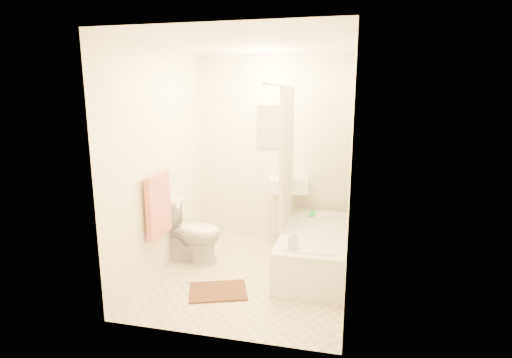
% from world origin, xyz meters
% --- Properties ---
extents(floor, '(2.40, 2.40, 0.00)m').
position_xyz_m(floor, '(0.00, 0.00, 0.00)').
color(floor, beige).
rests_on(floor, ground).
extents(ceiling, '(2.40, 2.40, 0.00)m').
position_xyz_m(ceiling, '(0.00, 0.00, 2.40)').
color(ceiling, white).
rests_on(ceiling, ground).
extents(wall_back, '(2.00, 0.02, 2.40)m').
position_xyz_m(wall_back, '(0.00, 1.20, 1.20)').
color(wall_back, beige).
rests_on(wall_back, ground).
extents(wall_left, '(0.02, 2.40, 2.40)m').
position_xyz_m(wall_left, '(-1.00, 0.00, 1.20)').
color(wall_left, beige).
rests_on(wall_left, ground).
extents(wall_right, '(0.02, 2.40, 2.40)m').
position_xyz_m(wall_right, '(1.00, 0.00, 1.20)').
color(wall_right, beige).
rests_on(wall_right, ground).
extents(mirror, '(0.40, 0.03, 0.55)m').
position_xyz_m(mirror, '(0.00, 1.18, 1.50)').
color(mirror, white).
rests_on(mirror, wall_back).
extents(curtain_rod, '(0.03, 1.70, 0.03)m').
position_xyz_m(curtain_rod, '(0.30, 0.10, 2.00)').
color(curtain_rod, silver).
rests_on(curtain_rod, wall_back).
extents(shower_curtain, '(0.04, 0.80, 1.55)m').
position_xyz_m(shower_curtain, '(0.30, 0.50, 1.22)').
color(shower_curtain, silver).
rests_on(shower_curtain, curtain_rod).
extents(towel_bar, '(0.02, 0.60, 0.02)m').
position_xyz_m(towel_bar, '(-0.96, -0.25, 1.10)').
color(towel_bar, silver).
rests_on(towel_bar, wall_left).
extents(towel, '(0.06, 0.45, 0.66)m').
position_xyz_m(towel, '(-0.93, -0.25, 0.78)').
color(towel, '#CC7266').
rests_on(towel, towel_bar).
extents(toilet_paper, '(0.11, 0.12, 0.12)m').
position_xyz_m(toilet_paper, '(-0.93, 0.12, 0.70)').
color(toilet_paper, white).
rests_on(toilet_paper, wall_left).
extents(toilet, '(0.74, 0.44, 0.70)m').
position_xyz_m(toilet, '(-0.75, 0.18, 0.35)').
color(toilet, white).
rests_on(toilet, floor).
extents(sink, '(0.54, 0.47, 0.95)m').
position_xyz_m(sink, '(0.25, 1.00, 0.48)').
color(sink, white).
rests_on(sink, floor).
extents(bathtub, '(0.69, 1.58, 0.45)m').
position_xyz_m(bathtub, '(0.65, 0.30, 0.22)').
color(bathtub, silver).
rests_on(bathtub, floor).
extents(bath_mat, '(0.67, 0.58, 0.02)m').
position_xyz_m(bath_mat, '(-0.21, -0.49, 0.01)').
color(bath_mat, '#552C1D').
rests_on(bath_mat, floor).
extents(soap_bottle, '(0.11, 0.11, 0.20)m').
position_xyz_m(soap_bottle, '(0.50, -0.29, 0.54)').
color(soap_bottle, white).
rests_on(soap_bottle, bathtub).
extents(scrub_brush, '(0.07, 0.22, 0.04)m').
position_xyz_m(scrub_brush, '(0.58, 0.83, 0.47)').
color(scrub_brush, green).
rests_on(scrub_brush, bathtub).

